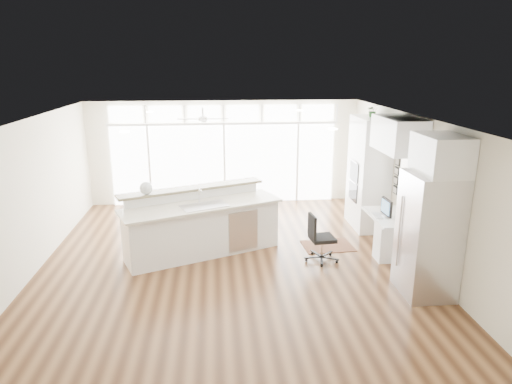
{
  "coord_description": "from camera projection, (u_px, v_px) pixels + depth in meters",
  "views": [
    {
      "loc": [
        -0.24,
        -7.84,
        3.65
      ],
      "look_at": [
        0.53,
        0.6,
        1.22
      ],
      "focal_mm": 32.0,
      "sensor_mm": 36.0,
      "label": 1
    }
  ],
  "objects": [
    {
      "name": "rug",
      "position": [
        328.0,
        246.0,
        9.37
      ],
      "size": [
        1.05,
        0.79,
        0.01
      ],
      "primitive_type": "cube",
      "rotation": [
        0.0,
        0.0,
        0.07
      ],
      "color": "#3B1D12",
      "rests_on": "floor"
    },
    {
      "name": "wall_right",
      "position": [
        418.0,
        190.0,
        8.47
      ],
      "size": [
        0.04,
        8.0,
        2.7
      ],
      "primitive_type": "cube",
      "color": "white",
      "rests_on": "floor"
    },
    {
      "name": "oven_cabinet",
      "position": [
        368.0,
        173.0,
        10.19
      ],
      "size": [
        0.64,
        1.2,
        2.5
      ],
      "primitive_type": "cube",
      "color": "white",
      "rests_on": "floor"
    },
    {
      "name": "kitchen_island",
      "position": [
        202.0,
        224.0,
        8.88
      ],
      "size": [
        3.32,
        2.27,
        1.23
      ],
      "primitive_type": "cube",
      "rotation": [
        0.0,
        0.0,
        0.39
      ],
      "color": "white",
      "rests_on": "floor"
    },
    {
      "name": "floor",
      "position": [
        231.0,
        265.0,
        8.54
      ],
      "size": [
        7.0,
        8.0,
        0.02
      ],
      "primitive_type": "cube",
      "color": "#452815",
      "rests_on": "ground"
    },
    {
      "name": "monitor",
      "position": [
        387.0,
        207.0,
        8.83
      ],
      "size": [
        0.09,
        0.44,
        0.36
      ],
      "primitive_type": "cube",
      "rotation": [
        0.0,
        0.0,
        0.04
      ],
      "color": "black",
      "rests_on": "desk_nook"
    },
    {
      "name": "office_chair",
      "position": [
        322.0,
        238.0,
        8.58
      ],
      "size": [
        0.52,
        0.49,
        0.92
      ],
      "primitive_type": "cube",
      "rotation": [
        0.0,
        0.0,
        0.1
      ],
      "color": "black",
      "rests_on": "floor"
    },
    {
      "name": "refrigerator",
      "position": [
        429.0,
        235.0,
        7.24
      ],
      "size": [
        0.76,
        0.9,
        2.0
      ],
      "primitive_type": "cube",
      "color": "silver",
      "rests_on": "floor"
    },
    {
      "name": "ceiling",
      "position": [
        228.0,
        119.0,
        7.79
      ],
      "size": [
        7.0,
        8.0,
        0.02
      ],
      "primitive_type": "cube",
      "color": "white",
      "rests_on": "wall_back"
    },
    {
      "name": "wall_back",
      "position": [
        224.0,
        153.0,
        11.99
      ],
      "size": [
        7.0,
        0.04,
        2.7
      ],
      "primitive_type": "cube",
      "color": "white",
      "rests_on": "floor"
    },
    {
      "name": "glass_wall",
      "position": [
        224.0,
        164.0,
        12.02
      ],
      "size": [
        5.8,
        0.06,
        2.08
      ],
      "primitive_type": "cube",
      "color": "white",
      "rests_on": "wall_back"
    },
    {
      "name": "desk_nook",
      "position": [
        388.0,
        234.0,
        8.99
      ],
      "size": [
        0.72,
        1.3,
        0.76
      ],
      "primitive_type": "cube",
      "color": "white",
      "rests_on": "floor"
    },
    {
      "name": "potted_plant",
      "position": [
        373.0,
        112.0,
        9.82
      ],
      "size": [
        0.29,
        0.31,
        0.22
      ],
      "primitive_type": "imported",
      "rotation": [
        0.0,
        0.0,
        -0.16
      ],
      "color": "#2A5F28",
      "rests_on": "oven_cabinet"
    },
    {
      "name": "upper_cabinets",
      "position": [
        399.0,
        135.0,
        8.45
      ],
      "size": [
        0.64,
        1.3,
        0.64
      ],
      "primitive_type": "cube",
      "color": "white",
      "rests_on": "wall_right"
    },
    {
      "name": "ceiling_fan",
      "position": [
        203.0,
        115.0,
        10.49
      ],
      "size": [
        1.16,
        1.16,
        0.32
      ],
      "primitive_type": "cube",
      "color": "silver",
      "rests_on": "ceiling"
    },
    {
      "name": "framed_photos",
      "position": [
        397.0,
        176.0,
        9.33
      ],
      "size": [
        0.06,
        0.22,
        0.8
      ],
      "primitive_type": "cube",
      "color": "black",
      "rests_on": "wall_right"
    },
    {
      "name": "transom_row",
      "position": [
        223.0,
        113.0,
        11.65
      ],
      "size": [
        5.9,
        0.06,
        0.4
      ],
      "primitive_type": "cube",
      "color": "white",
      "rests_on": "wall_back"
    },
    {
      "name": "wall_left",
      "position": [
        27.0,
        200.0,
        7.86
      ],
      "size": [
        0.04,
        8.0,
        2.7
      ],
      "primitive_type": "cube",
      "color": "white",
      "rests_on": "floor"
    },
    {
      "name": "fridge_cabinet",
      "position": [
        441.0,
        155.0,
        6.89
      ],
      "size": [
        0.64,
        0.9,
        0.6
      ],
      "primitive_type": "cube",
      "color": "white",
      "rests_on": "wall_right"
    },
    {
      "name": "recessed_lights",
      "position": [
        228.0,
        119.0,
        7.99
      ],
      "size": [
        3.4,
        3.0,
        0.02
      ],
      "primitive_type": "cube",
      "color": "white",
      "rests_on": "ceiling"
    },
    {
      "name": "wall_front",
      "position": [
        244.0,
        313.0,
        4.33
      ],
      "size": [
        7.0,
        0.04,
        2.7
      ],
      "primitive_type": "cube",
      "color": "white",
      "rests_on": "floor"
    },
    {
      "name": "keyboard",
      "position": [
        377.0,
        216.0,
        8.86
      ],
      "size": [
        0.15,
        0.36,
        0.02
      ],
      "primitive_type": "cube",
      "rotation": [
        0.0,
        0.0,
        -0.06
      ],
      "color": "silver",
      "rests_on": "desk_nook"
    },
    {
      "name": "fishbowl",
      "position": [
        146.0,
        188.0,
        8.59
      ],
      "size": [
        0.33,
        0.33,
        0.25
      ],
      "primitive_type": "sphere",
      "rotation": [
        0.0,
        0.0,
        0.51
      ],
      "color": "silver",
      "rests_on": "kitchen_island"
    },
    {
      "name": "desk_window",
      "position": [
        410.0,
        176.0,
        8.7
      ],
      "size": [
        0.04,
        0.85,
        0.85
      ],
      "primitive_type": "cube",
      "color": "white",
      "rests_on": "wall_right"
    }
  ]
}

